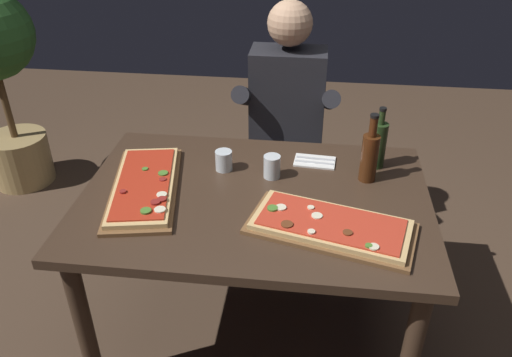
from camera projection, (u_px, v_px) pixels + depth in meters
ground_plane at (255, 324)px, 2.45m from camera, size 6.40×6.40×0.00m
dining_table at (255, 215)px, 2.11m from camera, size 1.40×0.96×0.74m
pizza_rectangular_front at (331, 226)px, 1.86m from camera, size 0.65×0.42×0.05m
pizza_rectangular_left at (145, 186)px, 2.08m from camera, size 0.37×0.65×0.05m
wine_bottle_dark at (378, 144)px, 2.20m from camera, size 0.07×0.07×0.28m
oil_bottle_amber at (370, 155)px, 2.10m from camera, size 0.07×0.07×0.30m
tumbler_near_camera at (224, 160)px, 2.21m from camera, size 0.07×0.07×0.09m
tumbler_far_side at (272, 167)px, 2.16m from camera, size 0.07×0.07×0.10m
napkin_cutlery_set at (315, 161)px, 2.28m from camera, size 0.19×0.12×0.01m
diner_chair at (286, 150)px, 2.91m from camera, size 0.44×0.44×0.87m
seated_diner at (286, 118)px, 2.67m from camera, size 0.53×0.41×1.33m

